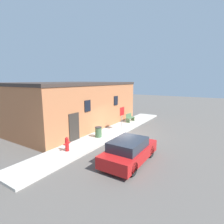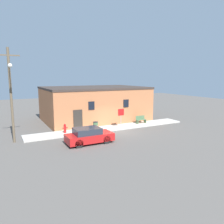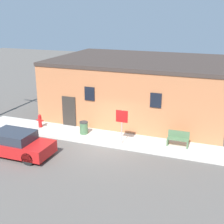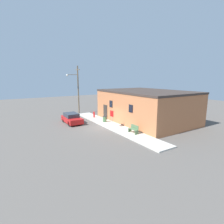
{
  "view_description": "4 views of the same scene",
  "coord_description": "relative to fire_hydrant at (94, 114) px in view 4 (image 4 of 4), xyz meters",
  "views": [
    {
      "loc": [
        -12.48,
        -6.81,
        4.57
      ],
      "look_at": [
        0.1,
        1.1,
        1.85
      ],
      "focal_mm": 28.0,
      "sensor_mm": 36.0,
      "label": 1
    },
    {
      "loc": [
        -10.84,
        -19.68,
        5.69
      ],
      "look_at": [
        0.1,
        1.1,
        1.85
      ],
      "focal_mm": 35.0,
      "sensor_mm": 36.0,
      "label": 2
    },
    {
      "loc": [
        6.48,
        -15.7,
        7.72
      ],
      "look_at": [
        0.1,
        1.1,
        1.85
      ],
      "focal_mm": 50.0,
      "sensor_mm": 36.0,
      "label": 3
    },
    {
      "loc": [
        18.38,
        -10.38,
        6.07
      ],
      "look_at": [
        0.1,
        1.1,
        1.85
      ],
      "focal_mm": 28.0,
      "sensor_mm": 36.0,
      "label": 4
    }
  ],
  "objects": [
    {
      "name": "brick_building",
      "position": [
        5.48,
        5.41,
        1.58
      ],
      "size": [
        12.67,
        8.84,
        4.36
      ],
      "color": "#B26B42",
      "rests_on": "ground"
    },
    {
      "name": "sidewalk",
      "position": [
        5.15,
        -0.05,
        -0.53
      ],
      "size": [
        18.26,
        2.21,
        0.15
      ],
      "color": "#BCB7AD",
      "rests_on": "ground"
    },
    {
      "name": "fire_hydrant",
      "position": [
        0.0,
        0.0,
        0.0
      ],
      "size": [
        0.5,
        0.24,
        0.92
      ],
      "color": "red",
      "rests_on": "sidewalk"
    },
    {
      "name": "utility_pole",
      "position": [
        -4.68,
        -0.75,
        3.84
      ],
      "size": [
        1.8,
        2.07,
        8.06
      ],
      "color": "brown",
      "rests_on": "ground"
    },
    {
      "name": "parked_car",
      "position": [
        1.01,
        -3.87,
        0.06
      ],
      "size": [
        4.01,
        1.81,
        1.36
      ],
      "color": "black",
      "rests_on": "ground"
    },
    {
      "name": "trash_bin",
      "position": [
        3.3,
        -0.02,
        -0.05
      ],
      "size": [
        0.55,
        0.55,
        0.81
      ],
      "color": "#426642",
      "rests_on": "sidewalk"
    },
    {
      "name": "ground_plane",
      "position": [
        5.15,
        -1.16,
        -0.6
      ],
      "size": [
        80.0,
        80.0,
        0.0
      ],
      "primitive_type": "plane",
      "color": "#56514C"
    },
    {
      "name": "bench",
      "position": [
        9.28,
        0.2,
        -0.04
      ],
      "size": [
        1.24,
        0.44,
        0.9
      ],
      "color": "#4C6B47",
      "rests_on": "sidewalk"
    },
    {
      "name": "stop_sign",
      "position": [
        6.07,
        -0.59,
        1.0
      ],
      "size": [
        0.73,
        0.06,
        2.07
      ],
      "color": "gray",
      "rests_on": "sidewalk"
    }
  ]
}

